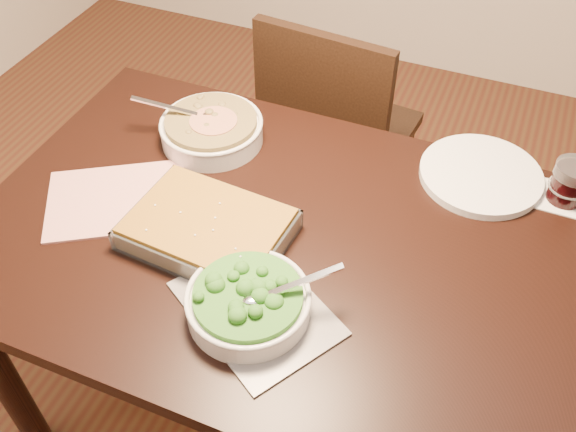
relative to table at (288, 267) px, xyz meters
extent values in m
plane|color=#4B2115|center=(0.00, 0.00, -0.65)|extent=(4.00, 4.00, 0.00)
cube|color=black|center=(0.00, 0.00, 0.08)|extent=(1.40, 0.90, 0.04)
cube|color=black|center=(0.00, 0.00, 0.01)|extent=(1.26, 0.76, 0.08)
cylinder|color=black|center=(-0.62, -0.37, -0.30)|extent=(0.07, 0.07, 0.71)
cylinder|color=black|center=(-0.62, 0.37, -0.30)|extent=(0.07, 0.07, 0.71)
cylinder|color=black|center=(0.62, 0.37, -0.30)|extent=(0.07, 0.07, 0.71)
cube|color=#B4333A|center=(-0.41, -0.04, 0.10)|extent=(0.39, 0.36, 0.01)
cube|color=#26262D|center=(0.01, -0.20, 0.10)|extent=(0.39, 0.36, 0.01)
cube|color=white|center=(0.54, 0.36, 0.10)|extent=(0.12, 0.12, 0.00)
cylinder|color=silver|center=(-0.31, 0.25, 0.12)|extent=(0.26, 0.26, 0.05)
torus|color=silver|center=(-0.31, 0.25, 0.15)|extent=(0.26, 0.26, 0.01)
cylinder|color=#34200E|center=(-0.31, 0.25, 0.15)|extent=(0.23, 0.23, 0.02)
cube|color=silver|center=(-0.38, 0.22, 0.17)|extent=(0.16, 0.07, 0.05)
cylinder|color=maroon|center=(-0.30, 0.24, 0.16)|extent=(0.12, 0.12, 0.00)
cylinder|color=silver|center=(0.00, -0.21, 0.12)|extent=(0.24, 0.24, 0.05)
torus|color=silver|center=(0.00, -0.21, 0.15)|extent=(0.24, 0.24, 0.01)
cylinder|color=#1D5012|center=(0.00, -0.21, 0.15)|extent=(0.22, 0.22, 0.02)
cube|color=silver|center=(0.06, -0.16, 0.16)|extent=(0.14, 0.11, 0.05)
cube|color=silver|center=(-0.16, -0.06, 0.10)|extent=(0.35, 0.27, 0.01)
cube|color=#55290C|center=(-0.16, -0.06, 0.13)|extent=(0.34, 0.25, 0.05)
cube|color=silver|center=(-0.15, 0.06, 0.12)|extent=(0.34, 0.03, 0.05)
cube|color=silver|center=(-0.17, -0.18, 0.12)|extent=(0.34, 0.03, 0.05)
cube|color=silver|center=(0.00, -0.07, 0.12)|extent=(0.03, 0.25, 0.05)
cube|color=silver|center=(-0.32, -0.05, 0.12)|extent=(0.03, 0.25, 0.05)
cylinder|color=black|center=(0.54, 0.36, 0.14)|extent=(0.08, 0.08, 0.07)
cylinder|color=silver|center=(0.54, 0.36, 0.18)|extent=(0.09, 0.09, 0.03)
cylinder|color=silver|center=(0.35, 0.36, 0.11)|extent=(0.29, 0.29, 0.02)
cube|color=black|center=(-0.12, 0.79, -0.22)|extent=(0.46, 0.46, 0.04)
cylinder|color=black|center=(0.07, 0.95, -0.45)|extent=(0.04, 0.04, 0.41)
cylinder|color=black|center=(0.04, 0.59, -0.45)|extent=(0.04, 0.04, 0.41)
cylinder|color=black|center=(-0.29, 0.98, -0.45)|extent=(0.04, 0.04, 0.41)
cylinder|color=black|center=(-0.32, 0.62, -0.45)|extent=(0.04, 0.04, 0.41)
cube|color=black|center=(-0.14, 0.60, 0.02)|extent=(0.42, 0.08, 0.45)
camera|label=1|loc=(0.36, -0.87, 1.13)|focal=40.00mm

